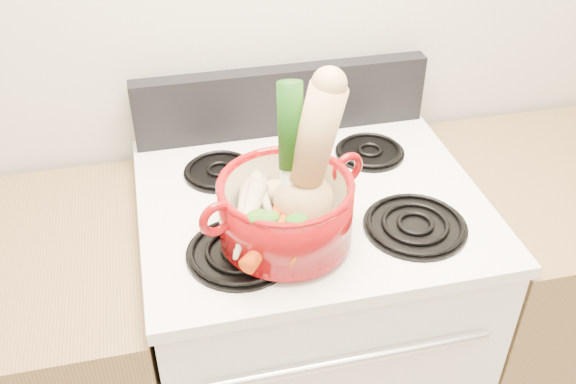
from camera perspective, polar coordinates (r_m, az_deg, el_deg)
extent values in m
cube|color=white|center=(1.81, 1.70, -12.92)|extent=(0.76, 0.65, 0.92)
cube|color=white|center=(1.48, 2.02, -0.85)|extent=(0.78, 0.67, 0.03)
cube|color=black|center=(1.67, -0.53, 8.12)|extent=(0.76, 0.05, 0.18)
cylinder|color=silver|center=(1.36, 5.64, -14.66)|extent=(0.60, 0.02, 0.02)
cylinder|color=black|center=(1.32, -4.24, -5.25)|extent=(0.22, 0.22, 0.02)
cylinder|color=black|center=(1.40, 11.24, -2.84)|extent=(0.22, 0.22, 0.02)
cylinder|color=black|center=(1.55, -6.09, 1.95)|extent=(0.17, 0.17, 0.02)
cylinder|color=black|center=(1.63, 7.28, 3.65)|extent=(0.17, 0.17, 0.02)
cylinder|color=maroon|center=(1.29, -0.20, -1.65)|extent=(0.35, 0.35, 0.13)
torus|color=maroon|center=(1.21, -6.33, -2.38)|extent=(0.08, 0.04, 0.08)
torus|color=maroon|center=(1.34, 5.31, 2.10)|extent=(0.08, 0.04, 0.08)
cylinder|color=silver|center=(1.23, 0.35, 3.18)|extent=(0.06, 0.10, 0.32)
ellipsoid|color=tan|center=(1.37, -1.02, 0.04)|extent=(0.09, 0.07, 0.05)
cone|color=beige|center=(1.30, -2.41, -2.28)|extent=(0.07, 0.20, 0.05)
cone|color=beige|center=(1.29, -4.04, -2.32)|extent=(0.11, 0.21, 0.06)
cone|color=beige|center=(1.34, -2.30, -0.36)|extent=(0.06, 0.18, 0.05)
cone|color=beige|center=(1.26, -3.62, -2.35)|extent=(0.12, 0.20, 0.06)
cone|color=beige|center=(1.33, -2.39, 0.17)|extent=(0.06, 0.21, 0.06)
cone|color=orange|center=(1.26, -0.15, -3.82)|extent=(0.04, 0.17, 0.05)
cone|color=red|center=(1.24, -1.66, -4.38)|extent=(0.14, 0.15, 0.05)
cone|color=#E0600B|center=(1.27, 0.37, -3.04)|extent=(0.05, 0.17, 0.05)
cone|color=#BF5B09|center=(1.26, -0.53, -2.72)|extent=(0.12, 0.14, 0.05)
cone|color=red|center=(1.27, -1.09, -2.18)|extent=(0.09, 0.17, 0.05)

